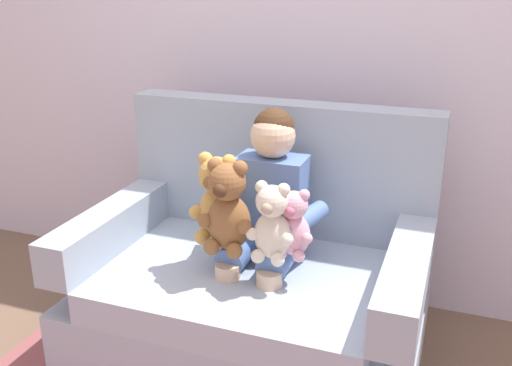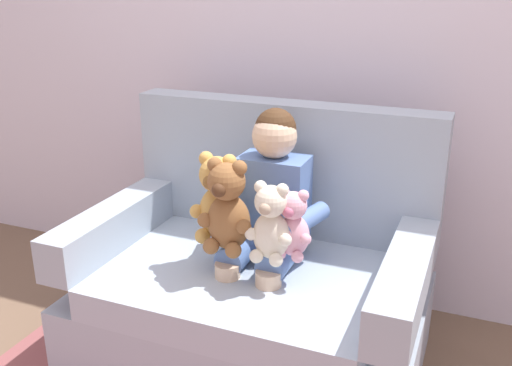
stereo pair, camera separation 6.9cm
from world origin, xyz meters
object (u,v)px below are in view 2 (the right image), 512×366
Objects in this scene: seated_child at (268,208)px; plush_honey at (218,200)px; armchair at (256,287)px; plush_brown at (227,209)px; plush_cream at (271,224)px; plush_pink at (293,225)px.

seated_child reaches higher than plush_honey.
armchair is 3.85× the size of plush_honey.
plush_brown is at bearing -102.39° from armchair.
seated_child reaches higher than plush_brown.
seated_child is 0.21m from plush_brown.
plush_honey is 0.25m from plush_cream.
plush_cream is 0.17m from plush_brown.
armchair is 3.81× the size of plush_brown.
plush_cream is 0.08m from plush_pink.
plush_honey is 0.30m from plush_pink.
plush_cream is 1.12× the size of plush_pink.
armchair is 5.16× the size of plush_pink.
plush_cream is at bearing -30.22° from plush_honey.
plush_brown is (-0.17, 0.01, 0.03)m from plush_cream.
seated_child is 0.22m from plush_cream.
plush_brown is at bearing -56.04° from plush_honey.
plush_honey is at bearing -134.20° from armchair.
plush_honey is (-0.15, -0.12, 0.05)m from seated_child.
plush_honey reaches higher than plush_pink.
plush_cream is at bearing 12.10° from plush_brown.
plush_brown reaches higher than plush_cream.
plush_pink is (0.30, -0.03, -0.04)m from plush_honey.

